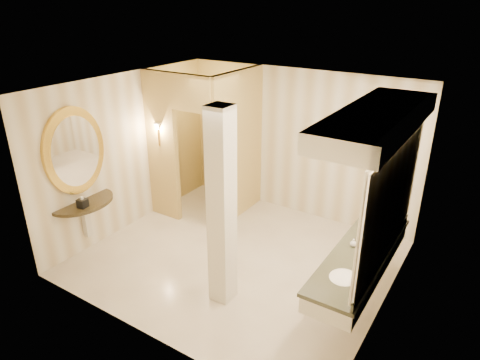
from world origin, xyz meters
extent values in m
plane|color=silver|center=(0.00, 0.00, 0.00)|extent=(4.50, 4.50, 0.00)
plane|color=white|center=(0.00, 0.00, 2.70)|extent=(4.50, 4.50, 0.00)
cube|color=#EFE7CF|center=(0.00, 2.00, 1.35)|extent=(4.50, 0.02, 2.70)
cube|color=#EFE7CF|center=(0.00, -2.00, 1.35)|extent=(4.50, 0.02, 2.70)
cube|color=#EFE7CF|center=(-2.25, 0.00, 1.35)|extent=(0.02, 4.00, 2.70)
cube|color=#EFE7CF|center=(2.25, 0.00, 1.35)|extent=(0.02, 4.00, 2.70)
cube|color=#DEC374|center=(-0.80, 1.25, 1.35)|extent=(0.10, 1.50, 2.70)
cube|color=#DEC374|center=(-1.93, 0.50, 1.35)|extent=(0.65, 0.10, 2.70)
cube|color=#DEC374|center=(-1.20, 0.50, 2.40)|extent=(0.80, 0.10, 0.60)
cube|color=silver|center=(-0.86, 0.90, 1.05)|extent=(0.16, 0.80, 2.10)
cylinder|color=gold|center=(-1.93, 0.43, 1.55)|extent=(0.03, 0.03, 0.30)
cone|color=silver|center=(-1.93, 0.43, 1.75)|extent=(0.14, 0.14, 0.14)
cube|color=silver|center=(1.95, -0.14, 0.73)|extent=(0.60, 2.31, 0.24)
cube|color=black|center=(1.95, -0.14, 0.85)|extent=(0.64, 2.35, 0.05)
cube|color=black|center=(2.23, -0.14, 0.92)|extent=(0.03, 2.31, 0.10)
ellipsoid|color=white|center=(1.95, -0.76, 0.83)|extent=(0.40, 0.44, 0.15)
cylinder|color=gold|center=(2.15, -0.76, 0.96)|extent=(0.03, 0.03, 0.22)
ellipsoid|color=white|center=(1.95, 0.49, 0.83)|extent=(0.40, 0.44, 0.15)
cylinder|color=gold|center=(2.15, 0.49, 0.96)|extent=(0.03, 0.03, 0.22)
cube|color=white|center=(2.23, -0.14, 1.70)|extent=(0.03, 2.31, 1.40)
cube|color=silver|center=(1.95, -0.14, 2.59)|extent=(0.75, 2.51, 0.22)
cylinder|color=black|center=(-2.23, -1.08, 0.85)|extent=(1.05, 1.05, 0.05)
cube|color=silver|center=(-2.19, -1.08, 0.55)|extent=(0.10, 0.10, 0.60)
cylinder|color=gold|center=(-2.21, -1.08, 1.70)|extent=(0.07, 1.05, 1.05)
cylinder|color=white|center=(-2.17, -1.08, 1.70)|extent=(0.02, 0.84, 0.84)
cube|color=silver|center=(0.35, -0.90, 1.35)|extent=(0.28, 0.28, 2.70)
cube|color=black|center=(-2.01, -1.22, 0.94)|extent=(0.15, 0.15, 0.13)
imported|color=white|center=(-1.22, 1.68, 0.40)|extent=(0.49, 0.81, 0.80)
imported|color=beige|center=(1.97, 0.28, 0.94)|extent=(0.07, 0.08, 0.13)
imported|color=silver|center=(1.82, -0.07, 0.93)|extent=(0.10, 0.10, 0.11)
imported|color=#C6B28C|center=(1.88, 0.27, 0.97)|extent=(0.09, 0.09, 0.18)
camera|label=1|loc=(3.15, -4.81, 3.85)|focal=32.00mm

